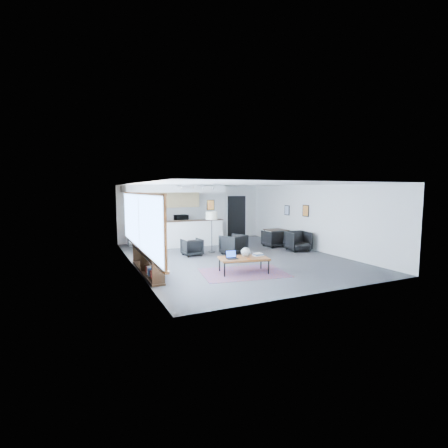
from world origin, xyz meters
name	(u,v)px	position (x,y,z in m)	size (l,w,h in m)	color
room	(234,221)	(0.00, 0.00, 1.30)	(7.02, 9.02, 2.62)	#464648
window	(139,223)	(-3.46, -0.90, 1.46)	(0.10, 5.95, 1.66)	#8CBFFF
console	(147,263)	(-3.30, -1.05, 0.33)	(0.35, 3.00, 0.80)	#311F11
kitchenette	(173,213)	(-1.20, 3.71, 1.38)	(4.20, 1.96, 2.60)	white
doorway	(236,216)	(2.30, 4.42, 1.07)	(1.10, 0.12, 2.15)	black
track_light	(197,187)	(-0.59, 2.20, 2.53)	(1.60, 0.07, 0.15)	silver
wall_art_lower	(306,211)	(3.47, 0.40, 1.55)	(0.03, 0.38, 0.48)	black
wall_art_upper	(287,210)	(3.47, 1.70, 1.50)	(0.03, 0.34, 0.44)	black
kilim_rug	(244,273)	(-0.74, -2.13, 0.01)	(2.63, 1.99, 0.01)	#60384B
coffee_table	(244,259)	(-0.74, -2.13, 0.42)	(1.52, 1.01, 0.46)	brown
laptop	(232,256)	(-1.11, -2.10, 0.52)	(0.34, 0.29, 0.23)	black
ceramic_pot	(246,252)	(-0.64, -2.07, 0.60)	(0.28, 0.28, 0.28)	gray
book_stack	(258,255)	(-0.25, -2.10, 0.50)	(0.29, 0.24, 0.09)	silver
coaster	(249,259)	(-0.71, -2.37, 0.46)	(0.10, 0.10, 0.01)	#E5590C
armchair_left	(192,246)	(-1.29, 0.87, 0.34)	(0.67, 0.63, 0.69)	black
armchair_right	(233,243)	(0.21, 0.48, 0.41)	(0.80, 0.75, 0.82)	black
floor_lamp	(212,217)	(-0.36, 1.23, 1.36)	(0.47, 0.47, 1.56)	black
dining_table	(276,231)	(2.74, 1.43, 0.64)	(0.84, 0.84, 0.70)	#311F11
dining_chair_near	(298,242)	(2.85, 0.04, 0.36)	(0.70, 0.66, 0.73)	black
dining_chair_far	(273,239)	(2.46, 1.24, 0.33)	(0.64, 0.60, 0.66)	black
microwave	(181,218)	(-0.69, 4.15, 1.13)	(0.59, 0.33, 0.40)	black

